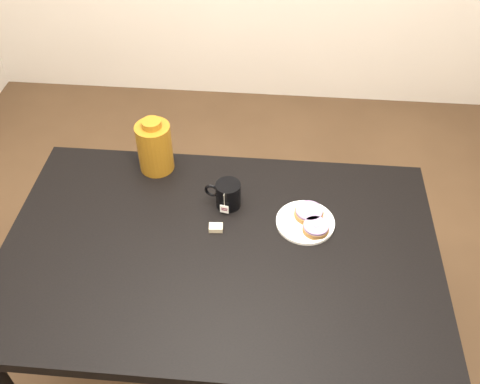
# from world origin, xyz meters

# --- Properties ---
(ground_plane) EXTENTS (4.00, 4.00, 0.00)m
(ground_plane) POSITION_xyz_m (0.00, 0.00, 0.00)
(ground_plane) COLOR brown
(table) EXTENTS (1.40, 0.90, 0.75)m
(table) POSITION_xyz_m (0.00, 0.00, 0.67)
(table) COLOR black
(table) RESTS_ON ground_plane
(plate) EXTENTS (0.20, 0.20, 0.01)m
(plate) POSITION_xyz_m (0.27, 0.13, 0.76)
(plate) COLOR white
(plate) RESTS_ON table
(bagel_back) EXTENTS (0.12, 0.12, 0.03)m
(bagel_back) POSITION_xyz_m (0.28, 0.16, 0.77)
(bagel_back) COLOR brown
(bagel_back) RESTS_ON plate
(bagel_front) EXTENTS (0.12, 0.12, 0.03)m
(bagel_front) POSITION_xyz_m (0.30, 0.09, 0.77)
(bagel_front) COLOR brown
(bagel_front) RESTS_ON plate
(mug) EXTENTS (0.13, 0.10, 0.09)m
(mug) POSITION_xyz_m (0.01, 0.20, 0.80)
(mug) COLOR black
(mug) RESTS_ON table
(teabag_pouch) EXTENTS (0.05, 0.04, 0.02)m
(teabag_pouch) POSITION_xyz_m (-0.02, 0.08, 0.76)
(teabag_pouch) COLOR #C6B793
(teabag_pouch) RESTS_ON table
(bagel_package) EXTENTS (0.16, 0.16, 0.21)m
(bagel_package) POSITION_xyz_m (-0.27, 0.37, 0.85)
(bagel_package) COLOR #653A0D
(bagel_package) RESTS_ON table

